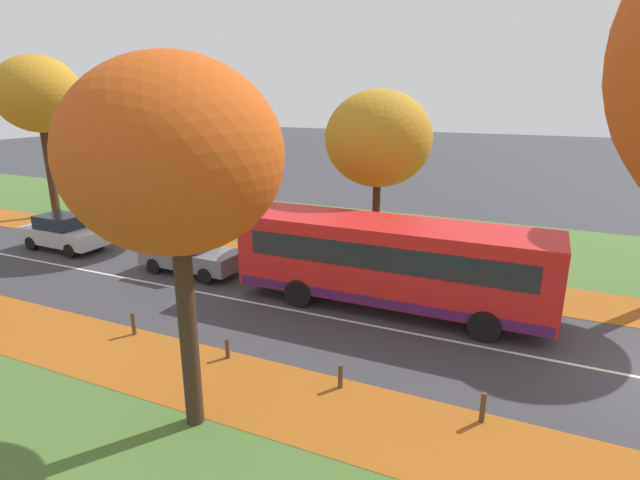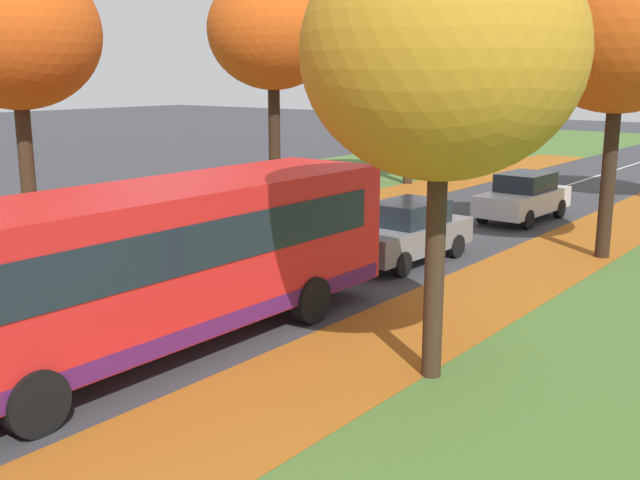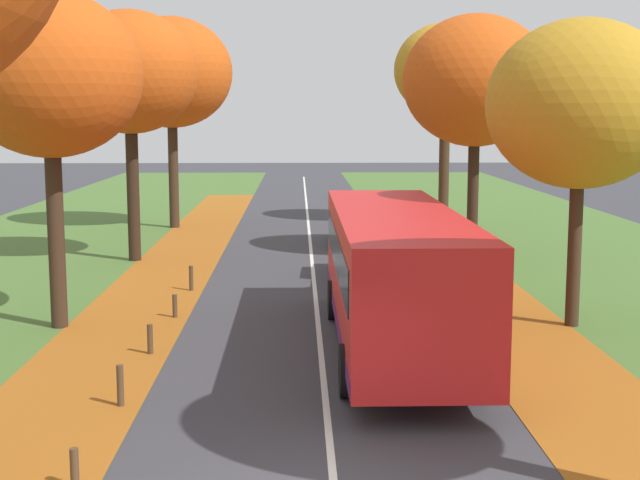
{
  "view_description": "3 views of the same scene",
  "coord_description": "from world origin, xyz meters",
  "px_view_note": "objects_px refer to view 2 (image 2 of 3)",
  "views": [
    {
      "loc": [
        -13.69,
        3.32,
        7.06
      ],
      "look_at": [
        1.74,
        10.25,
        2.03
      ],
      "focal_mm": 28.0,
      "sensor_mm": 36.0,
      "label": 1
    },
    {
      "loc": [
        11.81,
        -0.75,
        4.93
      ],
      "look_at": [
        1.84,
        11.94,
        1.32
      ],
      "focal_mm": 42.0,
      "sensor_mm": 36.0,
      "label": 2
    },
    {
      "loc": [
        -0.48,
        -11.0,
        5.03
      ],
      "look_at": [
        0.06,
        10.39,
        1.98
      ],
      "focal_mm": 50.0,
      "sensor_mm": 36.0,
      "label": 3
    }
  ],
  "objects_px": {
    "tree_right_mid": "(621,26)",
    "car_silver_following": "(523,197)",
    "tree_left_near": "(15,34)",
    "tree_right_near": "(442,53)",
    "bollard_fifth": "(123,259)",
    "bus": "(157,259)",
    "bollard_sixth": "(219,235)",
    "tree_left_mid": "(273,31)",
    "car_grey_lead": "(406,232)",
    "tree_left_far": "(411,30)"
  },
  "relations": [
    {
      "from": "tree_left_near",
      "to": "tree_left_far",
      "type": "distance_m",
      "value": 18.59
    },
    {
      "from": "tree_left_near",
      "to": "tree_left_mid",
      "type": "distance_m",
      "value": 9.65
    },
    {
      "from": "tree_left_mid",
      "to": "bus",
      "type": "xyz_separation_m",
      "value": [
        7.69,
        -11.83,
        -4.65
      ]
    },
    {
      "from": "tree_right_mid",
      "to": "car_grey_lead",
      "type": "distance_m",
      "value": 7.6
    },
    {
      "from": "tree_right_near",
      "to": "car_silver_following",
      "type": "relative_size",
      "value": 1.7
    },
    {
      "from": "tree_left_near",
      "to": "tree_left_far",
      "type": "xyz_separation_m",
      "value": [
        0.19,
        18.57,
        0.88
      ]
    },
    {
      "from": "tree_right_near",
      "to": "car_grey_lead",
      "type": "distance_m",
      "value": 8.9
    },
    {
      "from": "tree_right_near",
      "to": "bus",
      "type": "relative_size",
      "value": 0.69
    },
    {
      "from": "car_silver_following",
      "to": "tree_right_near",
      "type": "bearing_deg",
      "value": -72.53
    },
    {
      "from": "tree_left_far",
      "to": "tree_left_mid",
      "type": "bearing_deg",
      "value": -90.93
    },
    {
      "from": "tree_left_far",
      "to": "bollard_sixth",
      "type": "height_order",
      "value": "tree_left_far"
    },
    {
      "from": "tree_right_near",
      "to": "bollard_sixth",
      "type": "xyz_separation_m",
      "value": [
        -9.58,
        4.47,
        -4.86
      ]
    },
    {
      "from": "tree_left_far",
      "to": "bus",
      "type": "height_order",
      "value": "tree_left_far"
    },
    {
      "from": "tree_left_near",
      "to": "tree_right_near",
      "type": "relative_size",
      "value": 1.09
    },
    {
      "from": "tree_right_near",
      "to": "bus",
      "type": "height_order",
      "value": "tree_right_near"
    },
    {
      "from": "tree_left_near",
      "to": "bollard_sixth",
      "type": "height_order",
      "value": "tree_left_near"
    },
    {
      "from": "tree_left_near",
      "to": "car_grey_lead",
      "type": "bearing_deg",
      "value": 38.41
    },
    {
      "from": "tree_right_near",
      "to": "car_grey_lead",
      "type": "bearing_deg",
      "value": 124.92
    },
    {
      "from": "tree_left_near",
      "to": "tree_left_mid",
      "type": "bearing_deg",
      "value": 89.75
    },
    {
      "from": "bollard_sixth",
      "to": "tree_left_near",
      "type": "bearing_deg",
      "value": -121.32
    },
    {
      "from": "tree_right_mid",
      "to": "car_silver_following",
      "type": "relative_size",
      "value": 1.97
    },
    {
      "from": "tree_left_far",
      "to": "tree_right_near",
      "type": "height_order",
      "value": "tree_left_far"
    },
    {
      "from": "car_silver_following",
      "to": "tree_left_far",
      "type": "bearing_deg",
      "value": 146.76
    },
    {
      "from": "tree_left_near",
      "to": "tree_left_mid",
      "type": "relative_size",
      "value": 0.92
    },
    {
      "from": "tree_right_near",
      "to": "tree_right_mid",
      "type": "height_order",
      "value": "tree_right_mid"
    },
    {
      "from": "tree_left_near",
      "to": "tree_left_far",
      "type": "relative_size",
      "value": 0.85
    },
    {
      "from": "bollard_sixth",
      "to": "car_silver_following",
      "type": "bearing_deg",
      "value": 60.37
    },
    {
      "from": "tree_right_mid",
      "to": "tree_left_far",
      "type": "bearing_deg",
      "value": 143.09
    },
    {
      "from": "tree_left_mid",
      "to": "tree_left_near",
      "type": "bearing_deg",
      "value": -90.25
    },
    {
      "from": "tree_left_near",
      "to": "tree_left_mid",
      "type": "height_order",
      "value": "tree_left_mid"
    },
    {
      "from": "car_grey_lead",
      "to": "car_silver_following",
      "type": "height_order",
      "value": "same"
    },
    {
      "from": "tree_left_far",
      "to": "bollard_fifth",
      "type": "distance_m",
      "value": 18.96
    },
    {
      "from": "car_grey_lead",
      "to": "tree_right_near",
      "type": "bearing_deg",
      "value": -55.08
    },
    {
      "from": "tree_left_mid",
      "to": "bus",
      "type": "bearing_deg",
      "value": -56.99
    },
    {
      "from": "tree_left_near",
      "to": "bus",
      "type": "relative_size",
      "value": 0.75
    },
    {
      "from": "car_grey_lead",
      "to": "car_silver_following",
      "type": "distance_m",
      "value": 7.38
    },
    {
      "from": "bollard_fifth",
      "to": "tree_right_mid",
      "type": "bearing_deg",
      "value": 44.5
    },
    {
      "from": "bus",
      "to": "tree_right_near",
      "type": "bearing_deg",
      "value": 24.32
    },
    {
      "from": "tree_right_mid",
      "to": "bollard_fifth",
      "type": "xyz_separation_m",
      "value": [
        -9.14,
        -8.98,
        -5.82
      ]
    },
    {
      "from": "tree_left_far",
      "to": "bollard_fifth",
      "type": "height_order",
      "value": "tree_left_far"
    },
    {
      "from": "bus",
      "to": "tree_right_mid",
      "type": "bearing_deg",
      "value": 71.65
    },
    {
      "from": "bollard_fifth",
      "to": "bus",
      "type": "distance_m",
      "value": 6.16
    },
    {
      "from": "tree_left_near",
      "to": "car_silver_following",
      "type": "height_order",
      "value": "tree_left_near"
    },
    {
      "from": "tree_left_far",
      "to": "bollard_sixth",
      "type": "xyz_separation_m",
      "value": [
        2.42,
        -14.28,
        -6.39
      ]
    },
    {
      "from": "bollard_fifth",
      "to": "bollard_sixth",
      "type": "bearing_deg",
      "value": 89.89
    },
    {
      "from": "tree_left_mid",
      "to": "tree_right_near",
      "type": "distance_m",
      "value": 15.66
    },
    {
      "from": "tree_left_mid",
      "to": "car_grey_lead",
      "type": "height_order",
      "value": "tree_left_mid"
    },
    {
      "from": "car_silver_following",
      "to": "tree_right_mid",
      "type": "bearing_deg",
      "value": -43.27
    },
    {
      "from": "tree_right_mid",
      "to": "bollard_sixth",
      "type": "relative_size",
      "value": 11.6
    },
    {
      "from": "bollard_fifth",
      "to": "car_silver_following",
      "type": "bearing_deg",
      "value": 67.36
    }
  ]
}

